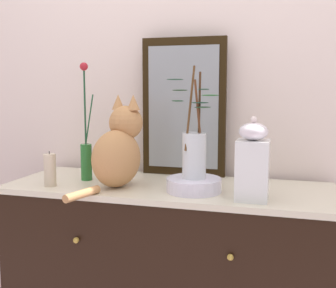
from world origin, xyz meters
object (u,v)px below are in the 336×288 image
Objects in this scene: vase_glass_clear at (194,151)px; mirror_leaning at (184,107)px; cat_sitting at (118,149)px; bowl_porcelain at (194,185)px; jar_lidded_porcelain at (253,163)px; vase_slim_green at (86,150)px; sideboard at (168,279)px; candle_pillar at (50,170)px.

mirror_leaning is at bearing 111.48° from vase_glass_clear.
cat_sitting reaches higher than bowl_porcelain.
vase_glass_clear is 1.44× the size of jar_lidded_porcelain.
bowl_porcelain is 0.14m from vase_glass_clear.
vase_slim_green is at bearing 171.30° from vase_glass_clear.
cat_sitting is (-0.20, -0.07, 0.58)m from sideboard.
bowl_porcelain is at bearing -30.30° from sideboard.
vase_slim_green is 1.17× the size of vase_glass_clear.
vase_glass_clear is at bearing -8.70° from vase_slim_green.
candle_pillar is (-0.49, -0.38, -0.26)m from mirror_leaning.
bowl_porcelain is at bearing -68.49° from mirror_leaning.
vase_glass_clear is at bearing 128.68° from bowl_porcelain.
mirror_leaning reaches higher than candle_pillar.
vase_glass_clear is (0.33, -0.00, 0.01)m from cat_sitting.
bowl_porcelain is 1.49× the size of candle_pillar.
mirror_leaning is 1.47× the size of cat_sitting.
sideboard is at bearing 17.80° from candle_pillar.
vase_glass_clear is at bearing 164.22° from jar_lidded_porcelain.
vase_slim_green is at bearing 169.03° from jar_lidded_porcelain.
bowl_porcelain is at bearing -0.56° from cat_sitting.
candle_pillar is (-0.85, -0.01, -0.07)m from jar_lidded_porcelain.
sideboard is 0.79m from mirror_leaning.
sideboard is 0.69m from jar_lidded_porcelain.
candle_pillar is at bearing -120.77° from vase_slim_green.
candle_pillar is (-0.48, -0.15, 0.50)m from sideboard.
cat_sitting is 0.33m from vase_glass_clear.
candle_pillar is at bearing -164.11° from cat_sitting.
vase_glass_clear is (0.12, -0.31, -0.16)m from mirror_leaning.
bowl_porcelain is at bearing -51.32° from vase_glass_clear.
sideboard is 6.23× the size of bowl_porcelain.
bowl_porcelain is at bearing 7.20° from candle_pillar.
vase_slim_green reaches higher than vase_glass_clear.
sideboard is at bearing 149.70° from bowl_porcelain.
vase_slim_green is 0.54m from bowl_porcelain.
jar_lidded_porcelain is at bearing 0.71° from candle_pillar.
mirror_leaning is at bearing 55.61° from cat_sitting.
cat_sitting is 1.98× the size of bowl_porcelain.
cat_sitting is 0.21m from vase_slim_green.
mirror_leaning reaches higher than cat_sitting.
mirror_leaning is 0.55m from jar_lidded_porcelain.
vase_slim_green is 1.68× the size of jar_lidded_porcelain.
mirror_leaning is 0.67m from candle_pillar.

